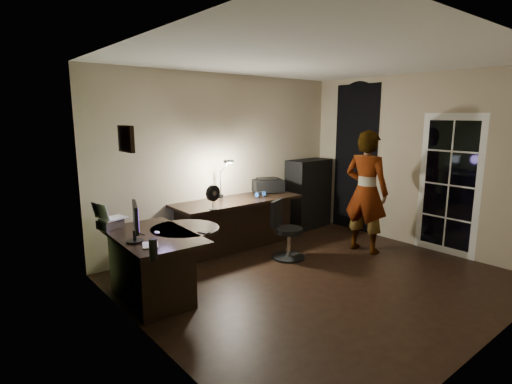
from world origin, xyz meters
TOP-DOWN VIEW (x-y plane):
  - floor at (0.00, 0.00)m, footprint 4.50×4.00m
  - ceiling at (0.00, 0.00)m, footprint 4.50×4.00m
  - wall_back at (0.00, 2.00)m, footprint 4.50×0.01m
  - wall_front at (0.00, -2.00)m, footprint 4.50×0.01m
  - wall_left at (-2.25, 0.00)m, footprint 0.01×4.00m
  - wall_right at (2.25, 0.00)m, footprint 0.01×4.00m
  - green_wall_overlay at (-2.24, 0.00)m, footprint 0.00×4.00m
  - arched_doorway at (2.24, 1.15)m, footprint 0.01×0.90m
  - french_door at (2.24, -0.55)m, footprint 0.02×0.92m
  - framed_picture at (-2.22, 0.45)m, footprint 0.04×0.30m
  - desk_left at (-1.83, 0.82)m, footprint 0.87×1.35m
  - desk_right at (-0.04, 1.63)m, footprint 2.09×0.76m
  - cabinet at (1.71, 1.78)m, footprint 0.86×0.46m
  - laptop_stand at (-2.11, 1.37)m, footprint 0.29×0.27m
  - laptop at (-2.07, 1.37)m, footprint 0.36×0.35m
  - monitor at (-2.10, 0.69)m, footprint 0.23×0.45m
  - mouse at (-1.79, 0.80)m, footprint 0.08×0.09m
  - phone at (-1.36, 0.51)m, footprint 0.11×0.15m
  - pen at (-1.94, 0.90)m, footprint 0.03×0.14m
  - speaker at (-2.18, 0.06)m, footprint 0.08×0.08m
  - notepad at (-2.03, 0.47)m, footprint 0.22×0.26m
  - desk_fan at (-0.74, 1.26)m, footprint 0.24×0.16m
  - headphones at (0.34, 1.52)m, footprint 0.20×0.11m
  - printer at (0.72, 1.80)m, footprint 0.61×0.56m
  - desk_lamp at (-0.22, 1.83)m, footprint 0.27×0.33m
  - office_chair at (0.25, 0.78)m, footprint 0.63×0.63m
  - person at (1.38, 0.28)m, footprint 0.54×0.73m

SIDE VIEW (x-z plane):
  - floor at x=0.00m, z-range -0.01..0.00m
  - desk_left at x=-1.83m, z-range 0.00..0.76m
  - desk_right at x=-0.04m, z-range 0.00..0.78m
  - office_chair at x=0.25m, z-range 0.00..0.85m
  - cabinet at x=1.71m, z-range 0.00..1.26m
  - phone at x=-1.36m, z-range 0.76..0.77m
  - notepad at x=-2.03m, z-range 0.76..0.77m
  - pen at x=-1.94m, z-range 0.76..0.77m
  - mouse at x=-1.79m, z-range 0.76..0.79m
  - laptop_stand at x=-2.11m, z-range 0.76..0.86m
  - headphones at x=0.34m, z-range 0.80..0.89m
  - speaker at x=-2.18m, z-range 0.76..0.96m
  - printer at x=0.72m, z-range 0.80..1.02m
  - monitor at x=-2.10m, z-range 0.76..1.06m
  - person at x=1.38m, z-range 0.00..1.86m
  - desk_fan at x=-0.74m, z-range 0.80..1.14m
  - laptop at x=-2.07m, z-range 0.87..1.07m
  - french_door at x=2.24m, z-range 0.00..2.10m
  - desk_lamp at x=-0.22m, z-range 0.80..1.45m
  - arched_doorway at x=2.24m, z-range 0.00..2.60m
  - wall_back at x=0.00m, z-range 0.00..2.70m
  - wall_front at x=0.00m, z-range 0.00..2.70m
  - wall_left at x=-2.25m, z-range 0.00..2.70m
  - wall_right at x=2.25m, z-range 0.00..2.70m
  - green_wall_overlay at x=-2.24m, z-range 0.00..2.70m
  - framed_picture at x=-2.22m, z-range 1.73..1.98m
  - ceiling at x=0.00m, z-range 2.70..2.71m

